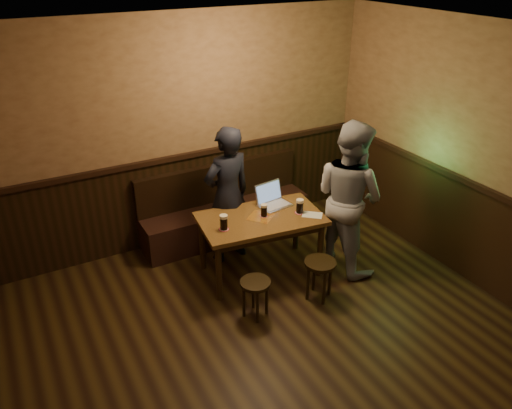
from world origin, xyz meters
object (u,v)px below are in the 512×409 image
at_px(pint_left, 224,222).
at_px(laptop, 272,200).
at_px(pint_right, 300,206).
at_px(bench, 225,214).
at_px(pub_table, 261,224).
at_px(person_suit, 228,195).
at_px(stool_right, 320,269).
at_px(person_grey, 349,197).
at_px(stool_left, 255,288).
at_px(pint_mid, 264,210).

xyz_separation_m(pint_left, laptop, (0.74, 0.25, -0.02)).
bearing_deg(pint_right, bench, 111.78).
relative_size(pub_table, person_suit, 0.87).
height_order(stool_right, person_grey, person_grey).
xyz_separation_m(stool_right, pint_left, (-0.79, 0.67, 0.45)).
xyz_separation_m(person_suit, person_grey, (1.13, -0.80, 0.06)).
bearing_deg(person_grey, person_suit, 45.97).
bearing_deg(laptop, pub_table, -150.97).
relative_size(pub_table, pint_right, 8.64).
bearing_deg(person_grey, pint_right, 59.82).
relative_size(bench, pub_table, 1.52).
xyz_separation_m(pub_table, stool_left, (-0.43, -0.65, -0.30)).
bearing_deg(pint_mid, pub_table, 175.00).
distance_m(stool_left, person_suit, 1.25).
height_order(pub_table, laptop, laptop).
relative_size(pint_mid, pint_right, 0.89).
xyz_separation_m(stool_left, pint_left, (-0.05, 0.60, 0.48)).
xyz_separation_m(bench, pint_right, (0.43, -1.08, 0.50)).
relative_size(pub_table, stool_left, 3.44).
xyz_separation_m(bench, stool_left, (-0.43, -1.61, 0.03)).
distance_m(stool_left, person_grey, 1.52).
xyz_separation_m(pint_left, pint_right, (0.91, -0.08, -0.00)).
distance_m(stool_right, pint_left, 1.13).
distance_m(pint_mid, person_suit, 0.52).
bearing_deg(pint_right, laptop, 117.87).
relative_size(pub_table, person_grey, 0.81).
height_order(stool_left, pint_mid, pint_mid).
height_order(pint_left, person_grey, person_grey).
bearing_deg(person_grey, pint_mid, 61.60).
distance_m(stool_right, person_grey, 0.91).
distance_m(bench, pint_right, 1.27).
distance_m(stool_right, laptop, 1.01).
bearing_deg(laptop, pint_left, -169.55).
xyz_separation_m(laptop, person_grey, (0.69, -0.53, 0.10)).
bearing_deg(pub_table, stool_left, -116.13).
relative_size(pint_mid, laptop, 0.38).
bearing_deg(person_suit, person_grey, 136.99).
relative_size(bench, pint_right, 13.12).
distance_m(bench, pint_left, 1.22).
bearing_deg(pint_mid, person_suit, 114.61).
relative_size(bench, laptop, 5.60).
bearing_deg(pint_mid, laptop, 42.17).
bearing_deg(stool_left, stool_right, -5.10).
bearing_deg(pint_mid, person_grey, -19.65).
bearing_deg(pub_table, laptop, 44.14).
height_order(bench, pint_mid, bench).
xyz_separation_m(bench, pint_left, (-0.48, -1.00, 0.51)).
height_order(bench, laptop, laptop).
bearing_deg(stool_right, person_grey, 31.57).
xyz_separation_m(pub_table, stool_right, (0.32, -0.72, -0.27)).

